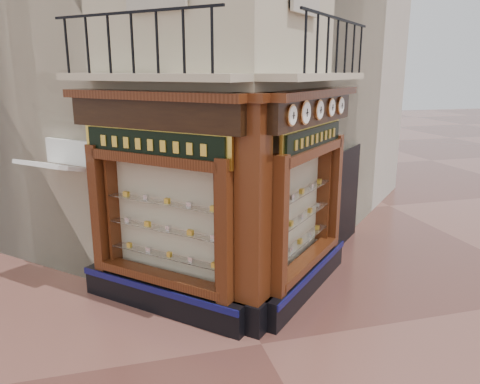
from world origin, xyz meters
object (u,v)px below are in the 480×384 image
object	(u,v)px
clock_b	(305,113)
awning	(64,287)
clock_a	(292,115)
clock_e	(340,106)
clock_c	(319,110)
signboard_left	(153,144)
corner_pilaster	(253,221)
signboard_right	(313,138)
clock_d	(331,108)

from	to	relation	value
clock_b	awning	world-z (taller)	clock_b
clock_a	clock_e	size ratio (longest dim) A/B	0.98
clock_c	signboard_left	bearing A→B (deg)	132.57
corner_pilaster	signboard_left	world-z (taller)	corner_pilaster
awning	signboard_right	distance (m)	5.85
clock_d	signboard_left	size ratio (longest dim) A/B	0.16
corner_pilaster	signboard_right	world-z (taller)	corner_pilaster
clock_d	signboard_right	size ratio (longest dim) A/B	0.18
clock_a	clock_c	bearing A→B (deg)	0.00
clock_a	signboard_left	size ratio (longest dim) A/B	0.15
clock_d	awning	bearing A→B (deg)	121.99
corner_pilaster	awning	bearing A→B (deg)	96.94
corner_pilaster	clock_b	bearing A→B (deg)	-22.65
clock_a	awning	distance (m)	5.88
corner_pilaster	signboard_left	size ratio (longest dim) A/B	1.78
clock_c	awning	size ratio (longest dim) A/B	0.29
clock_d	awning	xyz separation A→B (m)	(-5.21, 1.20, -3.62)
corner_pilaster	signboard_left	bearing A→B (deg)	100.25
awning	signboard_right	xyz separation A→B (m)	(4.72, -1.54, 3.10)
signboard_right	awning	bearing A→B (deg)	116.94
clock_d	clock_e	distance (m)	0.57
clock_a	clock_d	bearing A→B (deg)	0.00
corner_pilaster	clock_c	xyz separation A→B (m)	(1.49, 0.89, 1.67)
clock_e	awning	bearing A→B (deg)	126.86
clock_b	signboard_left	bearing A→B (deg)	121.61
clock_d	signboard_left	distance (m)	3.47
clock_d	signboard_right	distance (m)	0.79
clock_d	signboard_left	world-z (taller)	clock_d
corner_pilaster	clock_a	distance (m)	1.79
corner_pilaster	clock_d	distance (m)	2.90
clock_b	signboard_left	distance (m)	2.61
corner_pilaster	clock_e	bearing A→B (deg)	-8.37
awning	clock_b	bearing A→B (deg)	-161.44
signboard_right	signboard_left	bearing A→B (deg)	135.00
clock_a	clock_c	distance (m)	1.23
signboard_left	corner_pilaster	bearing A→B (deg)	-169.75
clock_a	signboard_right	xyz separation A→B (m)	(0.84, 0.99, -0.52)
clock_c	awning	bearing A→B (deg)	115.70
clock_c	clock_b	bearing A→B (deg)	-180.00
corner_pilaster	clock_d	size ratio (longest dim) A/B	11.07
corner_pilaster	clock_b	distance (m)	2.01
clock_e	clock_c	bearing A→B (deg)	180.00
clock_b	signboard_left	world-z (taller)	clock_b
clock_a	clock_d	distance (m)	1.88
clock_b	clock_e	distance (m)	1.88
awning	signboard_right	bearing A→B (deg)	-153.06
awning	signboard_right	world-z (taller)	signboard_right
clock_e	signboard_right	distance (m)	1.27
clock_d	awning	world-z (taller)	clock_d
clock_a	clock_c	xyz separation A→B (m)	(0.87, 0.87, 0.00)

